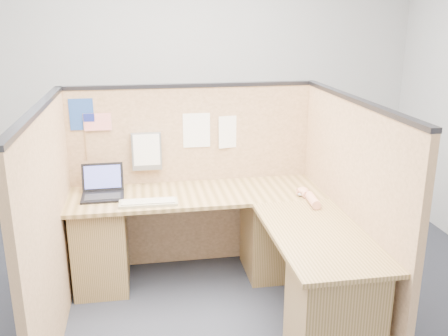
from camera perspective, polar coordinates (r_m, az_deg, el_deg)
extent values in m
plane|color=black|center=(3.60, -1.64, -17.54)|extent=(5.00, 5.00, 0.00)
plane|color=#A6A8AC|center=(5.24, -5.34, 9.96)|extent=(5.00, 0.00, 5.00)
cube|color=olive|center=(4.16, -3.69, -1.08)|extent=(2.05, 0.05, 1.50)
cube|color=#232328|center=(3.99, -3.90, 9.40)|extent=(2.05, 0.06, 0.03)
cube|color=olive|center=(3.36, -19.28, -6.69)|extent=(0.05, 1.80, 1.50)
cube|color=#232328|center=(3.14, -20.66, 6.22)|extent=(0.06, 1.80, 0.03)
cube|color=olive|center=(3.59, 14.08, -4.64)|extent=(0.05, 1.80, 1.50)
cube|color=#232328|center=(3.39, 15.02, 7.47)|extent=(0.06, 1.80, 0.03)
cube|color=brown|center=(3.87, -3.15, -3.06)|extent=(1.95, 0.60, 0.03)
cube|color=brown|center=(3.23, 10.82, -7.61)|extent=(0.60, 1.15, 0.03)
cube|color=brown|center=(4.01, -13.90, -8.51)|extent=(0.40, 0.50, 0.70)
cube|color=brown|center=(4.12, 5.32, -7.33)|extent=(0.40, 0.50, 0.70)
cube|color=brown|center=(3.15, 12.52, -16.05)|extent=(0.50, 0.40, 0.70)
cube|color=black|center=(3.86, -13.69, -3.24)|extent=(0.32, 0.24, 0.02)
cube|color=black|center=(3.96, -13.68, -0.98)|extent=(0.31, 0.07, 0.21)
cube|color=#3F4587|center=(3.95, -13.69, -1.02)|extent=(0.27, 0.05, 0.17)
cube|color=gray|center=(3.67, -8.64, -3.98)|extent=(0.43, 0.15, 0.02)
cube|color=silver|center=(3.66, -8.65, -3.77)|extent=(0.39, 0.12, 0.01)
ellipsoid|color=silver|center=(3.84, 9.01, -2.86)|extent=(0.11, 0.09, 0.04)
ellipsoid|color=tan|center=(3.83, 9.05, -2.54)|extent=(0.08, 0.10, 0.05)
cylinder|color=tan|center=(3.79, 9.32, -2.97)|extent=(0.06, 0.05, 0.06)
cylinder|color=tan|center=(3.68, 10.10, -3.64)|extent=(0.09, 0.24, 0.07)
cube|color=navy|center=(4.00, -15.98, 5.90)|extent=(0.18, 0.01, 0.24)
cylinder|color=olive|center=(4.02, -15.61, 3.45)|extent=(0.01, 0.01, 0.36)
cube|color=red|center=(3.99, -14.26, 5.12)|extent=(0.21, 0.00, 0.14)
cube|color=navy|center=(3.98, -15.19, 5.57)|extent=(0.08, 0.00, 0.06)
cube|color=slate|center=(4.02, -8.83, 1.89)|extent=(0.23, 0.05, 0.30)
cube|color=white|center=(3.99, -8.84, 2.06)|extent=(0.21, 0.01, 0.25)
cube|color=white|center=(4.03, -3.16, 4.32)|extent=(0.22, 0.01, 0.28)
cube|color=white|center=(4.08, 0.79, 4.16)|extent=(0.21, 0.04, 0.27)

